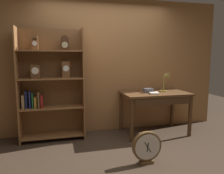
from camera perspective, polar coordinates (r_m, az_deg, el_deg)
ground_plane at (r=3.26m, az=3.90°, el=-18.93°), size 10.00×10.00×0.00m
back_wood_panel at (r=4.26m, az=-1.79°, el=5.62°), size 4.80×0.05×2.60m
bookshelf at (r=3.93m, az=-16.02°, el=0.54°), size 1.11×0.34×1.97m
workbench at (r=4.18m, az=11.38°, el=-2.66°), size 1.25×0.75×0.81m
desk_lamp at (r=4.27m, az=14.25°, el=1.98°), size 0.20×0.20×0.41m
toolbox_small at (r=4.13m, az=9.58°, el=-0.91°), size 0.17×0.13×0.08m
open_repair_manual at (r=4.03m, az=11.03°, el=-1.55°), size 0.21×0.25×0.02m
round_clock_large at (r=3.13m, az=9.18°, el=-15.50°), size 0.42×0.11×0.46m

